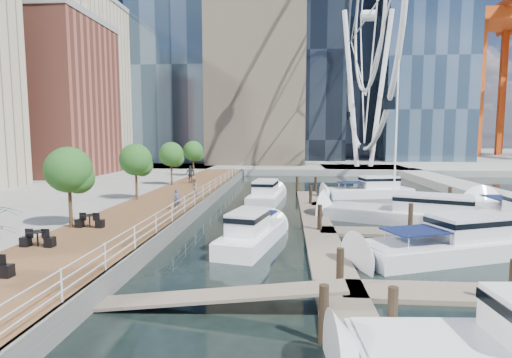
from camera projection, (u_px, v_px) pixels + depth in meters
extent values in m
plane|color=black|center=(267.00, 273.00, 18.06)|extent=(520.00, 520.00, 0.00)
cube|color=brown|center=(169.00, 204.00, 33.57)|extent=(6.00, 60.00, 1.00)
cube|color=#595954|center=(204.00, 205.00, 33.34)|extent=(0.25, 60.00, 1.00)
cube|color=gray|center=(284.00, 156.00, 119.12)|extent=(200.00, 114.00, 1.00)
cube|color=gray|center=(497.00, 199.00, 36.28)|extent=(4.00, 60.00, 1.00)
cube|color=gray|center=(364.00, 170.00, 68.47)|extent=(14.00, 12.00, 1.00)
cube|color=#6D6051|center=(317.00, 224.00, 27.73)|extent=(2.00, 32.00, 0.20)
cube|color=#6D6051|center=(497.00, 295.00, 15.37)|extent=(12.00, 2.00, 0.20)
cube|color=#6D6051|center=(415.00, 233.00, 25.28)|extent=(12.00, 2.00, 0.20)
cube|color=#6D6051|center=(379.00, 205.00, 35.19)|extent=(12.00, 2.00, 0.20)
cube|color=brown|center=(55.00, 100.00, 52.92)|extent=(12.00, 14.00, 20.00)
cube|color=#BCAD8E|center=(74.00, 85.00, 68.82)|extent=(14.00, 16.00, 28.00)
cylinder|color=white|center=(351.00, 90.00, 67.23)|extent=(0.80, 0.80, 26.00)
cylinder|color=white|center=(381.00, 90.00, 66.84)|extent=(0.80, 0.80, 26.00)
torus|color=white|center=(368.00, 16.00, 65.76)|extent=(0.70, 44.70, 44.70)
cylinder|color=#3F2B1C|center=(70.00, 206.00, 22.67)|extent=(0.20, 0.20, 2.40)
sphere|color=#265B1E|center=(69.00, 170.00, 22.45)|extent=(2.60, 2.60, 2.60)
cylinder|color=#3F2B1C|center=(136.00, 185.00, 32.59)|extent=(0.20, 0.20, 2.40)
sphere|color=#265B1E|center=(136.00, 160.00, 32.36)|extent=(2.60, 2.60, 2.60)
cylinder|color=#3F2B1C|center=(172.00, 174.00, 42.50)|extent=(0.20, 0.20, 2.40)
sphere|color=#265B1E|center=(171.00, 154.00, 42.28)|extent=(2.60, 2.60, 2.60)
cylinder|color=#3F2B1C|center=(193.00, 167.00, 52.41)|extent=(0.20, 0.20, 2.40)
sphere|color=#265B1E|center=(193.00, 151.00, 52.19)|extent=(2.60, 2.60, 2.60)
imported|color=#46495E|center=(177.00, 199.00, 28.18)|extent=(0.63, 0.54, 1.47)
imported|color=#826F5A|center=(194.00, 187.00, 34.39)|extent=(0.62, 0.79, 1.60)
imported|color=#2E3539|center=(191.00, 174.00, 44.38)|extent=(1.24, 0.76, 1.97)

